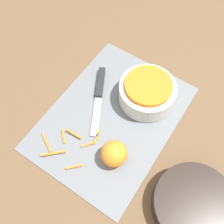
# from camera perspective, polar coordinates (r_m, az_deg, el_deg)

# --- Properties ---
(ground_plane) EXTENTS (4.00, 4.00, 0.00)m
(ground_plane) POSITION_cam_1_polar(r_m,az_deg,el_deg) (0.79, 0.00, -1.23)
(ground_plane) COLOR brown
(cutting_board) EXTENTS (0.47, 0.35, 0.01)m
(cutting_board) POSITION_cam_1_polar(r_m,az_deg,el_deg) (0.78, 0.00, -1.13)
(cutting_board) COLOR slate
(cutting_board) RESTS_ON ground_plane
(bowl_speckled) EXTENTS (0.17, 0.17, 0.08)m
(bowl_speckled) POSITION_cam_1_polar(r_m,az_deg,el_deg) (0.79, 7.65, 4.38)
(bowl_speckled) COLOR silver
(bowl_speckled) RESTS_ON cutting_board
(bowl_dark) EXTENTS (0.20, 0.20, 0.05)m
(bowl_dark) POSITION_cam_1_polar(r_m,az_deg,el_deg) (0.71, 17.27, -18.75)
(bowl_dark) COLOR black
(bowl_dark) RESTS_ON ground_plane
(knife) EXTENTS (0.22, 0.13, 0.02)m
(knife) POSITION_cam_1_polar(r_m,az_deg,el_deg) (0.82, -2.71, 5.07)
(knife) COLOR #232328
(knife) RESTS_ON cutting_board
(orange_left) EXTENTS (0.07, 0.07, 0.07)m
(orange_left) POSITION_cam_1_polar(r_m,az_deg,el_deg) (0.70, 0.46, -9.08)
(orange_left) COLOR orange
(orange_left) RESTS_ON cutting_board
(peel_pile) EXTENTS (0.16, 0.16, 0.01)m
(peel_pile) POSITION_cam_1_polar(r_m,az_deg,el_deg) (0.75, -9.55, -7.10)
(peel_pile) COLOR orange
(peel_pile) RESTS_ON cutting_board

